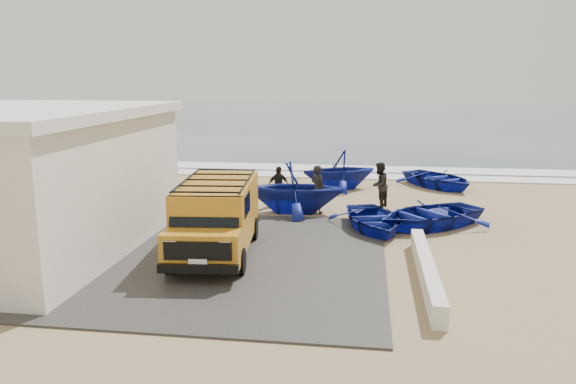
{
  "coord_description": "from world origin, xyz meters",
  "views": [
    {
      "loc": [
        3.38,
        -17.15,
        5.22
      ],
      "look_at": [
        0.69,
        1.93,
        1.2
      ],
      "focal_mm": 35.0,
      "sensor_mm": 36.0,
      "label": 1
    }
  ],
  "objects": [
    {
      "name": "boat_near_left",
      "position": [
        3.67,
        1.72,
        0.38
      ],
      "size": [
        3.53,
        4.28,
        0.77
      ],
      "primitive_type": "imported",
      "rotation": [
        0.0,
        0.0,
        0.27
      ],
      "color": "navy",
      "rests_on": "ground"
    },
    {
      "name": "slab",
      "position": [
        -2.0,
        -2.0,
        0.03
      ],
      "size": [
        12.0,
        10.0,
        0.05
      ],
      "primitive_type": "cube",
      "color": "#3D3A38",
      "rests_on": "ground"
    },
    {
      "name": "fisherman_front",
      "position": [
        1.57,
        3.91,
        0.93
      ],
      "size": [
        0.81,
        0.78,
        1.86
      ],
      "primitive_type": "imported",
      "rotation": [
        0.0,
        0.0,
        2.42
      ],
      "color": "black",
      "rests_on": "ground"
    },
    {
      "name": "surf_line",
      "position": [
        0.0,
        12.0,
        0.03
      ],
      "size": [
        180.0,
        1.6,
        0.06
      ],
      "primitive_type": "cube",
      "color": "white",
      "rests_on": "ground"
    },
    {
      "name": "parapet",
      "position": [
        5.0,
        -3.0,
        0.28
      ],
      "size": [
        0.35,
        6.0,
        0.55
      ],
      "primitive_type": "cube",
      "color": "silver",
      "rests_on": "ground"
    },
    {
      "name": "ground",
      "position": [
        0.0,
        0.0,
        0.0
      ],
      "size": [
        160.0,
        160.0,
        0.0
      ],
      "primitive_type": "plane",
      "color": "#A1875D"
    },
    {
      "name": "boat_near_right",
      "position": [
        5.6,
        2.4,
        0.44
      ],
      "size": [
        5.21,
        5.0,
        0.88
      ],
      "primitive_type": "imported",
      "rotation": [
        0.0,
        0.0,
        -0.91
      ],
      "color": "navy",
      "rests_on": "ground"
    },
    {
      "name": "fisherman_back",
      "position": [
        -0.15,
        5.04,
        0.8
      ],
      "size": [
        1.01,
        0.8,
        1.6
      ],
      "primitive_type": "imported",
      "rotation": [
        0.0,
        0.0,
        0.51
      ],
      "color": "black",
      "rests_on": "ground"
    },
    {
      "name": "surf_wash",
      "position": [
        0.0,
        14.5,
        0.02
      ],
      "size": [
        180.0,
        2.2,
        0.04
      ],
      "primitive_type": "cube",
      "color": "white",
      "rests_on": "ground"
    },
    {
      "name": "ocean",
      "position": [
        0.0,
        56.0,
        0.0
      ],
      "size": [
        180.0,
        88.0,
        0.01
      ],
      "primitive_type": "cube",
      "color": "#385166",
      "rests_on": "ground"
    },
    {
      "name": "fisherman_middle",
      "position": [
        3.92,
        5.18,
        0.91
      ],
      "size": [
        1.01,
        1.1,
        1.82
      ],
      "primitive_type": "imported",
      "rotation": [
        0.0,
        0.0,
        -2.03
      ],
      "color": "black",
      "rests_on": "ground"
    },
    {
      "name": "boat_far_left",
      "position": [
        2.15,
        8.65,
        0.91
      ],
      "size": [
        4.35,
        4.11,
        1.82
      ],
      "primitive_type": "imported",
      "rotation": [
        0.0,
        0.0,
        -1.16
      ],
      "color": "navy",
      "rests_on": "ground"
    },
    {
      "name": "van",
      "position": [
        -0.95,
        -1.58,
        1.19
      ],
      "size": [
        2.5,
        5.35,
        2.22
      ],
      "rotation": [
        0.0,
        0.0,
        0.09
      ],
      "color": "orange",
      "rests_on": "ground"
    },
    {
      "name": "boat_mid_left",
      "position": [
        0.71,
        3.78,
        0.99
      ],
      "size": [
        3.93,
        3.44,
        1.98
      ],
      "primitive_type": "imported",
      "rotation": [
        0.0,
        0.0,
        1.63
      ],
      "color": "navy",
      "rests_on": "ground"
    },
    {
      "name": "boat_far_right",
      "position": [
        6.78,
        9.73,
        0.42
      ],
      "size": [
        4.7,
        4.98,
        0.84
      ],
      "primitive_type": "imported",
      "rotation": [
        0.0,
        0.0,
        0.62
      ],
      "color": "navy",
      "rests_on": "ground"
    }
  ]
}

